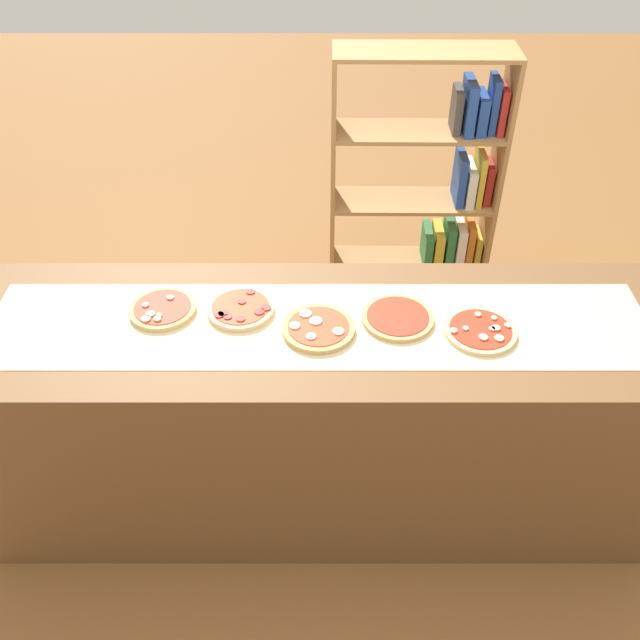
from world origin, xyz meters
name	(u,v)px	position (x,y,z in m)	size (l,w,h in m)	color
ground_plane	(320,486)	(0.00, 0.00, 0.00)	(12.00, 12.00, 0.00)	brown
counter	(320,414)	(0.00, 0.00, 0.45)	(2.49, 0.72, 0.89)	brown
parchment_paper	(320,324)	(0.00, 0.00, 0.89)	(2.24, 0.45, 0.00)	beige
pizza_mushroom_0	(164,309)	(-0.54, 0.07, 0.90)	(0.23, 0.23, 0.03)	#DBB26B
pizza_pepperoni_1	(242,309)	(-0.27, 0.07, 0.90)	(0.23, 0.23, 0.03)	#E5C17F
pizza_mozzarella_2	(320,328)	(0.00, -0.03, 0.90)	(0.24, 0.24, 0.03)	tan
pizza_plain_3	(399,318)	(0.27, 0.02, 0.90)	(0.25, 0.25, 0.02)	tan
pizza_mushroom_4	(482,331)	(0.54, -0.04, 0.90)	(0.24, 0.24, 0.02)	#E5C17F
bookshelf	(435,213)	(0.56, 1.13, 0.65)	(0.79, 0.26, 1.43)	#A87A47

